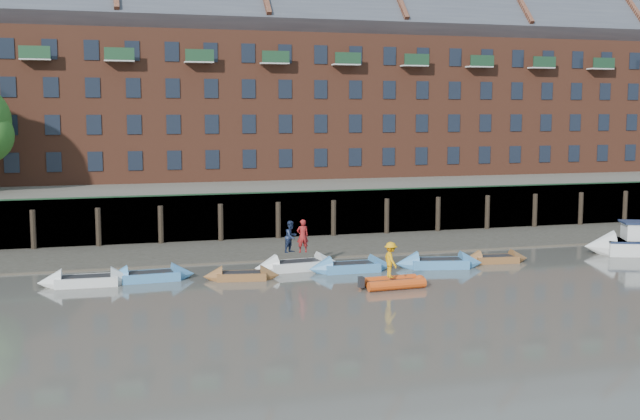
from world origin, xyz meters
name	(u,v)px	position (x,y,z in m)	size (l,w,h in m)	color
ground	(434,313)	(0.00, 0.00, 0.00)	(220.00, 220.00, 0.00)	#555249
foreshore	(321,247)	(0.00, 18.00, 0.00)	(110.00, 8.00, 0.50)	#3D382F
mud_band	(336,256)	(0.00, 14.60, 0.00)	(110.00, 1.60, 0.10)	#4C4336
river_wall	(304,214)	(0.00, 22.38, 1.59)	(110.00, 1.23, 3.30)	#2D2A26
bank_terrace	(264,195)	(0.00, 36.00, 1.60)	(110.00, 28.00, 3.20)	#5E594D
apartment_terrace	(260,64)	(0.00, 36.99, 12.82)	(80.60, 15.56, 20.98)	brown
rowboat_0	(87,281)	(-14.75, 10.00, 0.25)	(4.85, 1.56, 1.40)	silver
rowboat_1	(150,276)	(-11.55, 10.30, 0.24)	(4.72, 1.61, 1.35)	#4382B8
rowboat_2	(241,276)	(-6.90, 9.23, 0.21)	(4.15, 1.81, 1.16)	brown
rowboat_3	(297,265)	(-3.42, 10.97, 0.26)	(5.11, 1.92, 1.45)	silver
rowboat_4	(351,267)	(-0.68, 9.70, 0.25)	(4.81, 1.43, 1.39)	#4382B8
rowboat_5	(439,263)	(4.48, 9.37, 0.25)	(5.16, 2.43, 1.44)	#4382B8
rowboat_6	(495,259)	(8.31, 9.88, 0.21)	(4.08, 1.56, 1.16)	brown
rib_tender	(395,282)	(0.20, 5.27, 0.25)	(3.39, 1.76, 0.58)	#D04512
motor_launch	(631,244)	(17.66, 9.99, 0.67)	(6.72, 4.26, 2.64)	silver
person_rower_a	(303,236)	(-3.10, 10.98, 1.91)	(0.68, 0.45, 1.86)	maroon
person_rower_b	(291,237)	(-3.73, 11.14, 1.87)	(0.87, 0.68, 1.79)	#19233F
person_rib_crew	(391,260)	(-0.07, 5.18, 1.44)	(1.16, 0.67, 1.80)	orange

